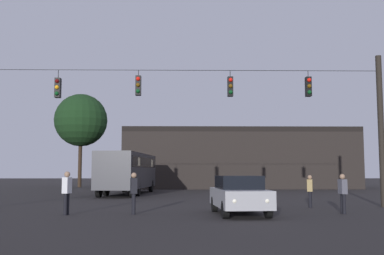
% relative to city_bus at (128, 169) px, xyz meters
% --- Properties ---
extents(ground_plane, '(168.00, 168.00, 0.00)m').
position_rel_city_bus_xyz_m(ground_plane, '(4.31, -3.48, -1.87)').
color(ground_plane, black).
rests_on(ground_plane, ground).
extents(overhead_signal_span, '(18.99, 0.44, 7.34)m').
position_rel_city_bus_xyz_m(overhead_signal_span, '(4.27, -12.48, 2.38)').
color(overhead_signal_span, black).
rests_on(overhead_signal_span, ground).
extents(city_bus, '(3.33, 11.16, 3.00)m').
position_rel_city_bus_xyz_m(city_bus, '(0.00, 0.00, 0.00)').
color(city_bus, '#2D2D33').
rests_on(city_bus, ground).
extents(car_near_right, '(2.09, 4.43, 1.52)m').
position_rel_city_bus_xyz_m(car_near_right, '(6.32, -16.16, -1.07)').
color(car_near_right, '#99999E').
rests_on(car_near_right, ground).
extents(pedestrian_crossing_left, '(0.33, 0.41, 1.69)m').
position_rel_city_bus_xyz_m(pedestrian_crossing_left, '(-0.42, -16.23, -0.91)').
color(pedestrian_crossing_left, black).
rests_on(pedestrian_crossing_left, ground).
extents(pedestrian_crossing_center, '(0.29, 0.39, 1.59)m').
position_rel_city_bus_xyz_m(pedestrian_crossing_center, '(10.52, -15.90, -0.98)').
color(pedestrian_crossing_center, black).
rests_on(pedestrian_crossing_center, ground).
extents(pedestrian_crossing_right, '(0.32, 0.41, 1.64)m').
position_rel_city_bus_xyz_m(pedestrian_crossing_right, '(2.16, -15.98, -0.94)').
color(pedestrian_crossing_right, black).
rests_on(pedestrian_crossing_right, ground).
extents(pedestrian_near_bus, '(0.35, 0.42, 1.52)m').
position_rel_city_bus_xyz_m(pedestrian_near_bus, '(10.06, -12.78, -1.02)').
color(pedestrian_near_bus, black).
rests_on(pedestrian_near_bus, ground).
extents(corner_building, '(23.12, 12.85, 5.99)m').
position_rel_city_bus_xyz_m(corner_building, '(9.77, 15.48, 1.13)').
color(corner_building, black).
rests_on(corner_building, ground).
extents(tree_left_silhouette, '(5.75, 5.75, 10.18)m').
position_rel_city_bus_xyz_m(tree_left_silhouette, '(-7.19, 15.76, 5.41)').
color(tree_left_silhouette, '#2D2116').
rests_on(tree_left_silhouette, ground).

